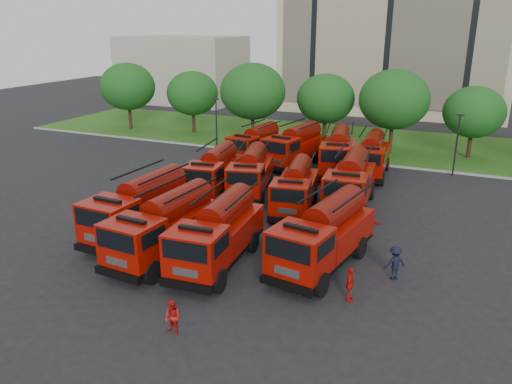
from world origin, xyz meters
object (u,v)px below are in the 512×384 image
Objects in this scene: fire_truck_4 at (215,171)px; firefighter_0 at (298,294)px; fire_truck_3 at (324,235)px; fire_truck_11 at (371,155)px; fire_truck_8 at (256,144)px; firefighter_1 at (173,333)px; fire_truck_0 at (141,207)px; firefighter_2 at (349,300)px; fire_truck_9 at (295,146)px; fire_truck_2 at (218,233)px; fire_truck_5 at (251,172)px; firefighter_5 at (369,236)px; fire_truck_7 at (351,182)px; fire_truck_6 at (296,188)px; fire_truck_1 at (165,226)px; fire_truck_10 at (339,152)px; firefighter_4 at (175,199)px; firefighter_3 at (393,279)px.

firefighter_0 is at bearing -56.22° from fire_truck_4.
fire_truck_11 is at bearing 102.86° from fire_truck_3.
fire_truck_8 is 0.95× the size of fire_truck_11.
fire_truck_4 reaches higher than firefighter_1.
fire_truck_0 is 13.33m from firefighter_2.
fire_truck_3 reaches higher than fire_truck_11.
fire_truck_4 is at bearing 127.86° from firefighter_1.
fire_truck_4 is 0.94× the size of fire_truck_9.
fire_truck_2 is 1.08× the size of fire_truck_8.
fire_truck_11 is 4.51× the size of firefighter_2.
firefighter_1 is at bearing -90.52° from fire_truck_5.
firefighter_5 is (9.59, -4.34, -1.63)m from fire_truck_5.
firefighter_2 is at bearing 14.56° from firefighter_0.
fire_truck_7 is (-0.81, 9.31, 0.00)m from fire_truck_3.
fire_truck_4 is 6.83m from fire_truck_6.
fire_truck_1 is at bearing 81.68° from firefighter_2.
fire_truck_9 is 0.97× the size of fire_truck_10.
fire_truck_10 is (7.33, 17.29, 0.00)m from fire_truck_0.
fire_truck_3 is 5.45× the size of firefighter_1.
firefighter_4 is at bearing 130.35° from fire_truck_2.
fire_truck_7 is at bearing 47.26° from fire_truck_0.
fire_truck_10 is 5.44× the size of firefighter_4.
firefighter_1 is at bearing -44.61° from fire_truck_0.
firefighter_0 is at bearing -80.68° from fire_truck_6.
firefighter_1 is at bearing -50.68° from fire_truck_1.
fire_truck_1 is 5.19× the size of firefighter_4.
fire_truck_0 is 1.00× the size of fire_truck_7.
firefighter_5 is (12.18, -3.52, -1.65)m from fire_truck_4.
fire_truck_10 is (7.95, -1.06, 0.22)m from fire_truck_8.
fire_truck_2 is 7.45m from firefighter_2.
fire_truck_9 is (3.22, 18.20, -0.05)m from fire_truck_0.
fire_truck_6 is (4.07, 9.40, -0.16)m from fire_truck_1.
fire_truck_7 is 4.81× the size of firefighter_2.
fire_truck_0 is 1.10× the size of fire_truck_6.
fire_truck_4 is at bearing -7.70° from firefighter_5.
fire_truck_6 is at bearing -18.33° from fire_truck_4.
fire_truck_1 is at bearing -127.53° from fire_truck_7.
fire_truck_8 is 27.21m from firefighter_1.
firefighter_3 is (8.73, 1.95, -1.73)m from fire_truck_2.
fire_truck_3 is 1.13× the size of fire_truck_8.
fire_truck_5 is 1.00× the size of fire_truck_11.
fire_truck_4 is 5.11× the size of firefighter_0.
fire_truck_0 is 10.93m from fire_truck_3.
fire_truck_2 is 1.03× the size of fire_truck_4.
fire_truck_11 is 5.05× the size of firefighter_1.
fire_truck_1 is 8.11m from firefighter_0.
fire_truck_0 is 1.04× the size of fire_truck_2.
fire_truck_1 is 1.08× the size of fire_truck_6.
fire_truck_0 reaches higher than fire_truck_1.
fire_truck_3 is 1.01× the size of fire_truck_7.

